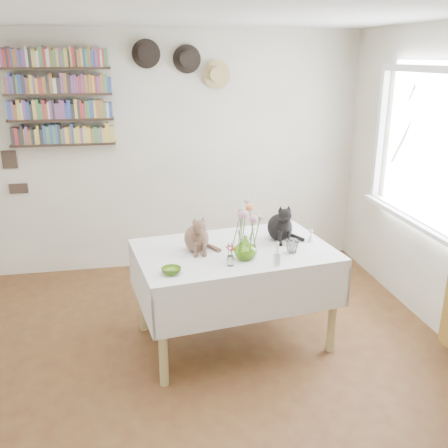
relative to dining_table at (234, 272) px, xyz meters
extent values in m
cube|color=brown|center=(-0.29, -0.54, -0.63)|extent=(4.04, 4.54, 0.04)
cube|color=white|center=(-0.29, -0.54, 1.91)|extent=(4.04, 4.54, 0.04)
cube|color=#F0E8CB|center=(-0.29, 1.73, 0.64)|extent=(4.04, 0.04, 2.54)
cube|color=white|center=(1.68, 0.26, 0.89)|extent=(0.01, 1.40, 1.20)
cube|color=white|center=(1.68, 0.26, 1.52)|extent=(0.06, 1.52, 0.06)
cube|color=white|center=(1.68, 0.26, 0.26)|extent=(0.06, 1.52, 0.06)
cube|color=white|center=(1.68, 0.99, 0.89)|extent=(0.06, 0.06, 1.20)
cube|color=white|center=(1.65, 0.26, 0.26)|extent=(0.12, 1.50, 0.04)
cube|color=white|center=(0.00, 0.00, 0.17)|extent=(1.62, 1.17, 0.06)
cylinder|color=tan|center=(-0.61, -0.49, -0.24)|extent=(0.06, 0.06, 0.74)
cylinder|color=tan|center=(0.72, -0.30, -0.24)|extent=(0.06, 0.06, 0.74)
cylinder|color=tan|center=(-0.72, 0.30, -0.24)|extent=(0.06, 0.06, 0.74)
cylinder|color=tan|center=(0.61, 0.49, -0.24)|extent=(0.06, 0.06, 0.74)
imported|color=#8EC636|center=(0.04, -0.21, 0.29)|extent=(0.20, 0.20, 0.18)
imported|color=#8EC636|center=(-0.52, -0.37, 0.22)|extent=(0.18, 0.18, 0.04)
imported|color=white|center=(0.42, -0.15, 0.25)|extent=(0.11, 0.11, 0.10)
cylinder|color=white|center=(0.24, -0.37, 0.25)|extent=(0.05, 0.05, 0.10)
cylinder|color=white|center=(0.24, -0.37, 0.34)|extent=(0.02, 0.02, 0.08)
cylinder|color=white|center=(-0.09, -0.31, 0.24)|extent=(0.05, 0.05, 0.07)
cone|color=white|center=(0.64, 0.04, 0.24)|extent=(0.06, 0.06, 0.08)
sphere|color=beige|center=(0.64, 0.04, 0.29)|extent=(0.03, 0.03, 0.03)
cylinder|color=#4C7233|center=(0.01, -0.20, 0.40)|extent=(0.01, 0.01, 0.30)
sphere|color=#CE88AE|center=(0.01, -0.20, 0.55)|extent=(0.07, 0.07, 0.07)
cylinder|color=#4C7233|center=(0.08, -0.23, 0.38)|extent=(0.01, 0.01, 0.26)
sphere|color=#CE88AE|center=(0.08, -0.23, 0.51)|extent=(0.06, 0.06, 0.06)
cylinder|color=#4C7233|center=(0.10, -0.18, 0.42)|extent=(0.01, 0.01, 0.34)
sphere|color=orange|center=(0.10, -0.18, 0.59)|extent=(0.06, 0.06, 0.06)
cylinder|color=#4C7233|center=(-0.02, -0.17, 0.40)|extent=(0.01, 0.01, 0.31)
sphere|color=orange|center=(-0.02, -0.17, 0.56)|extent=(0.05, 0.05, 0.05)
cylinder|color=#4C7233|center=(0.04, -0.16, 0.43)|extent=(0.01, 0.01, 0.37)
sphere|color=#999E93|center=(0.04, -0.16, 0.62)|extent=(0.04, 0.04, 0.04)
cylinder|color=#4C7233|center=(-0.01, -0.24, 0.41)|extent=(0.01, 0.01, 0.33)
sphere|color=#999E93|center=(-0.01, -0.24, 0.58)|extent=(0.04, 0.04, 0.04)
cylinder|color=#4C7233|center=(0.11, -0.25, 0.39)|extent=(0.01, 0.01, 0.29)
sphere|color=#999E93|center=(0.11, -0.25, 0.54)|extent=(0.04, 0.04, 0.04)
cube|color=#302116|center=(-1.39, 1.62, 0.79)|extent=(1.00, 0.16, 0.02)
cube|color=#302116|center=(-1.39, 1.62, 1.03)|extent=(1.00, 0.16, 0.02)
cube|color=#302116|center=(-1.39, 1.62, 1.27)|extent=(1.00, 0.16, 0.02)
cube|color=#302116|center=(-1.39, 1.62, 1.51)|extent=(1.00, 0.16, 0.02)
cylinder|color=black|center=(-0.54, 1.67, 1.64)|extent=(0.28, 0.02, 0.28)
cylinder|color=black|center=(-0.54, 1.63, 1.64)|extent=(0.16, 0.08, 0.16)
cylinder|color=black|center=(-0.14, 1.67, 1.59)|extent=(0.28, 0.02, 0.28)
cylinder|color=black|center=(-0.14, 1.63, 1.59)|extent=(0.16, 0.08, 0.16)
cylinder|color=tan|center=(0.16, 1.67, 1.44)|extent=(0.28, 0.02, 0.28)
cylinder|color=tan|center=(0.16, 1.63, 1.44)|extent=(0.16, 0.08, 0.16)
cube|color=#38281E|center=(-1.94, 1.69, 0.64)|extent=(0.14, 0.02, 0.18)
cube|color=#38281E|center=(-1.89, 1.69, 0.34)|extent=(0.18, 0.02, 0.10)
camera|label=1|loc=(-0.76, -3.53, 1.62)|focal=40.00mm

